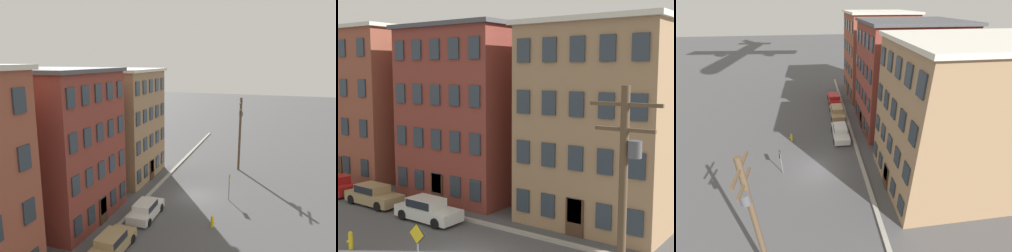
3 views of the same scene
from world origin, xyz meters
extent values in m
plane|color=#4C4C4F|center=(0.00, 0.00, 0.00)|extent=(200.00, 200.00, 0.00)
cube|color=#9E998E|center=(0.00, 4.50, 0.08)|extent=(56.00, 0.36, 0.16)
cube|color=brown|center=(-19.60, 10.70, 6.40)|extent=(9.70, 9.40, 12.80)
cube|color=silver|center=(-19.60, 10.70, 12.95)|extent=(10.20, 9.90, 0.30)
cube|color=#2D3842|center=(-23.24, 5.94, 1.60)|extent=(0.90, 0.10, 1.40)
cube|color=#2D3842|center=(-23.24, 5.94, 4.80)|extent=(0.90, 0.10, 1.40)
cube|color=#2D3842|center=(-23.24, 5.94, 8.00)|extent=(0.90, 0.10, 1.40)
cube|color=#2D3842|center=(-23.24, 5.94, 11.20)|extent=(0.90, 0.10, 1.40)
cube|color=#2D3842|center=(-20.81, 5.94, 1.60)|extent=(0.90, 0.10, 1.40)
cube|color=#2D3842|center=(-20.81, 5.94, 4.80)|extent=(0.90, 0.10, 1.40)
cube|color=#2D3842|center=(-20.81, 5.94, 8.00)|extent=(0.90, 0.10, 1.40)
cube|color=#2D3842|center=(-20.81, 5.94, 11.20)|extent=(0.90, 0.10, 1.40)
cube|color=#2D3842|center=(-18.39, 5.94, 1.60)|extent=(0.90, 0.10, 1.40)
cube|color=#2D3842|center=(-18.39, 5.94, 4.80)|extent=(0.90, 0.10, 1.40)
cube|color=#2D3842|center=(-18.39, 5.94, 8.00)|extent=(0.90, 0.10, 1.40)
cube|color=#2D3842|center=(-18.39, 5.94, 11.20)|extent=(0.90, 0.10, 1.40)
cube|color=#2D3842|center=(-15.96, 5.94, 1.60)|extent=(0.90, 0.10, 1.40)
cube|color=#2D3842|center=(-15.96, 5.94, 4.80)|extent=(0.90, 0.10, 1.40)
cube|color=#2D3842|center=(-15.96, 5.94, 8.00)|extent=(0.90, 0.10, 1.40)
cube|color=#2D3842|center=(-15.96, 5.94, 11.20)|extent=(0.90, 0.10, 1.40)
cube|color=#472D1E|center=(-19.60, 5.94, 1.10)|extent=(1.10, 0.10, 2.20)
cube|color=brown|center=(-7.86, 11.12, 6.19)|extent=(8.84, 10.25, 12.38)
cube|color=#4C4C51|center=(-7.86, 11.12, 12.53)|extent=(9.34, 10.75, 0.30)
cube|color=#2D3842|center=(-11.40, 5.94, 1.55)|extent=(0.90, 0.10, 1.40)
cube|color=#2D3842|center=(-11.40, 5.94, 4.64)|extent=(0.90, 0.10, 1.40)
cube|color=#2D3842|center=(-11.40, 5.94, 7.74)|extent=(0.90, 0.10, 1.40)
cube|color=#2D3842|center=(-11.40, 5.94, 10.83)|extent=(0.90, 0.10, 1.40)
cube|color=#2D3842|center=(-9.63, 5.94, 1.55)|extent=(0.90, 0.10, 1.40)
cube|color=#2D3842|center=(-9.63, 5.94, 4.64)|extent=(0.90, 0.10, 1.40)
cube|color=#2D3842|center=(-9.63, 5.94, 7.74)|extent=(0.90, 0.10, 1.40)
cube|color=#2D3842|center=(-9.63, 5.94, 10.83)|extent=(0.90, 0.10, 1.40)
cube|color=#2D3842|center=(-7.86, 5.94, 1.55)|extent=(0.90, 0.10, 1.40)
cube|color=#2D3842|center=(-7.86, 5.94, 4.64)|extent=(0.90, 0.10, 1.40)
cube|color=#2D3842|center=(-7.86, 5.94, 7.74)|extent=(0.90, 0.10, 1.40)
cube|color=#2D3842|center=(-7.86, 5.94, 10.83)|extent=(0.90, 0.10, 1.40)
cube|color=#2D3842|center=(-6.10, 5.94, 1.55)|extent=(0.90, 0.10, 1.40)
cube|color=#2D3842|center=(-6.10, 5.94, 4.64)|extent=(0.90, 0.10, 1.40)
cube|color=#2D3842|center=(-6.10, 5.94, 7.74)|extent=(0.90, 0.10, 1.40)
cube|color=#2D3842|center=(-6.10, 5.94, 10.83)|extent=(0.90, 0.10, 1.40)
cube|color=#2D3842|center=(-4.33, 5.94, 1.55)|extent=(0.90, 0.10, 1.40)
cube|color=#2D3842|center=(-4.33, 5.94, 4.64)|extent=(0.90, 0.10, 1.40)
cube|color=#2D3842|center=(-4.33, 5.94, 7.74)|extent=(0.90, 0.10, 1.40)
cube|color=#2D3842|center=(-4.33, 5.94, 10.83)|extent=(0.90, 0.10, 1.40)
cube|color=#472D1E|center=(-7.86, 5.94, 1.10)|extent=(1.10, 0.10, 2.20)
cube|color=#9E7A56|center=(3.02, 11.68, 6.03)|extent=(8.84, 11.36, 12.07)
cube|color=silver|center=(3.02, 11.68, 12.22)|extent=(9.34, 11.86, 0.30)
cube|color=#2D3842|center=(-0.52, 5.94, 1.51)|extent=(0.90, 0.10, 1.40)
cube|color=#2D3842|center=(-0.52, 5.94, 4.53)|extent=(0.90, 0.10, 1.40)
cube|color=#2D3842|center=(-0.52, 5.94, 7.54)|extent=(0.90, 0.10, 1.40)
cube|color=#2D3842|center=(-0.52, 5.94, 10.56)|extent=(0.90, 0.10, 1.40)
cube|color=#2D3842|center=(1.25, 5.94, 1.51)|extent=(0.90, 0.10, 1.40)
cube|color=#2D3842|center=(1.25, 5.94, 4.53)|extent=(0.90, 0.10, 1.40)
cube|color=#2D3842|center=(1.25, 5.94, 7.54)|extent=(0.90, 0.10, 1.40)
cube|color=#2D3842|center=(1.25, 5.94, 10.56)|extent=(0.90, 0.10, 1.40)
cube|color=#2D3842|center=(3.02, 5.94, 1.51)|extent=(0.90, 0.10, 1.40)
cube|color=#2D3842|center=(3.02, 5.94, 4.53)|extent=(0.90, 0.10, 1.40)
cube|color=#2D3842|center=(3.02, 5.94, 7.54)|extent=(0.90, 0.10, 1.40)
cube|color=#2D3842|center=(3.02, 5.94, 10.56)|extent=(0.90, 0.10, 1.40)
cube|color=#2D3842|center=(4.79, 5.94, 1.51)|extent=(0.90, 0.10, 1.40)
cube|color=#2D3842|center=(4.79, 5.94, 4.53)|extent=(0.90, 0.10, 1.40)
cube|color=#2D3842|center=(4.79, 5.94, 7.54)|extent=(0.90, 0.10, 1.40)
cube|color=#2D3842|center=(4.79, 5.94, 10.56)|extent=(0.90, 0.10, 1.40)
cube|color=#2D3842|center=(6.55, 5.94, 1.51)|extent=(0.90, 0.10, 1.40)
cube|color=#2D3842|center=(6.55, 5.94, 4.53)|extent=(0.90, 0.10, 1.40)
cube|color=#2D3842|center=(6.55, 5.94, 7.54)|extent=(0.90, 0.10, 1.40)
cube|color=#2D3842|center=(6.55, 5.94, 10.56)|extent=(0.90, 0.10, 1.40)
cube|color=#472D1E|center=(3.02, 5.94, 1.10)|extent=(1.10, 0.10, 2.20)
cube|color=#B21E1E|center=(-16.43, 3.30, 0.53)|extent=(4.40, 1.80, 0.70)
cube|color=#B21E1E|center=(-16.23, 3.30, 1.15)|extent=(2.20, 1.51, 0.55)
cube|color=#1E232D|center=(-16.23, 3.30, 1.15)|extent=(2.02, 1.58, 0.48)
cylinder|color=black|center=(-17.88, 2.45, 0.33)|extent=(0.66, 0.22, 0.66)
cylinder|color=black|center=(-17.88, 4.15, 0.33)|extent=(0.66, 0.22, 0.66)
cylinder|color=black|center=(-14.98, 2.45, 0.33)|extent=(0.66, 0.22, 0.66)
cylinder|color=black|center=(-14.98, 4.15, 0.33)|extent=(0.66, 0.22, 0.66)
cube|color=tan|center=(-11.32, 3.24, 0.53)|extent=(4.40, 1.80, 0.70)
cube|color=tan|center=(-11.52, 3.24, 1.15)|extent=(2.20, 1.51, 0.55)
cube|color=#1E232D|center=(-11.52, 3.24, 1.15)|extent=(2.02, 1.58, 0.48)
cylinder|color=black|center=(-9.87, 4.09, 0.33)|extent=(0.66, 0.22, 0.66)
cylinder|color=black|center=(-9.87, 2.39, 0.33)|extent=(0.66, 0.22, 0.66)
cylinder|color=black|center=(-12.77, 4.09, 0.33)|extent=(0.66, 0.22, 0.66)
cylinder|color=black|center=(-12.77, 2.39, 0.33)|extent=(0.66, 0.22, 0.66)
cube|color=silver|center=(-5.71, 3.03, 0.53)|extent=(4.40, 1.80, 0.70)
cube|color=silver|center=(-5.91, 3.03, 1.15)|extent=(2.20, 1.51, 0.55)
cube|color=#1E232D|center=(-5.91, 3.03, 1.15)|extent=(2.02, 1.58, 0.48)
cylinder|color=black|center=(-4.26, 3.88, 0.33)|extent=(0.66, 0.22, 0.66)
cylinder|color=black|center=(-4.26, 2.18, 0.33)|extent=(0.66, 0.22, 0.66)
cylinder|color=black|center=(-7.16, 3.88, 0.33)|extent=(0.66, 0.22, 0.66)
cylinder|color=black|center=(-7.16, 2.18, 0.33)|extent=(0.66, 0.22, 0.66)
cylinder|color=slate|center=(0.05, -3.21, 1.25)|extent=(0.08, 0.08, 2.50)
cube|color=yellow|center=(0.05, -3.24, 2.17)|extent=(0.91, 0.03, 0.91)
cube|color=black|center=(0.05, -3.23, 2.17)|extent=(0.99, 0.02, 0.99)
cylinder|color=brown|center=(9.45, -2.97, 4.46)|extent=(0.28, 0.28, 8.92)
cube|color=brown|center=(9.45, -2.97, 8.32)|extent=(2.40, 0.12, 0.12)
cube|color=brown|center=(9.45, -2.97, 7.52)|extent=(2.00, 0.12, 0.12)
cylinder|color=#515156|center=(9.80, -2.97, 6.92)|extent=(0.44, 0.44, 0.55)
cylinder|color=yellow|center=(-5.61, -2.73, 0.40)|extent=(0.24, 0.24, 0.80)
sphere|color=yellow|center=(-5.61, -2.73, 0.85)|extent=(0.22, 0.22, 0.22)
cylinder|color=yellow|center=(-5.61, -2.89, 0.45)|extent=(0.10, 0.12, 0.10)
camera|label=1|loc=(-29.88, -7.28, 13.36)|focal=35.00mm
camera|label=2|loc=(15.14, -17.00, 9.38)|focal=50.00mm
camera|label=3|loc=(17.27, 0.37, 14.46)|focal=24.00mm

